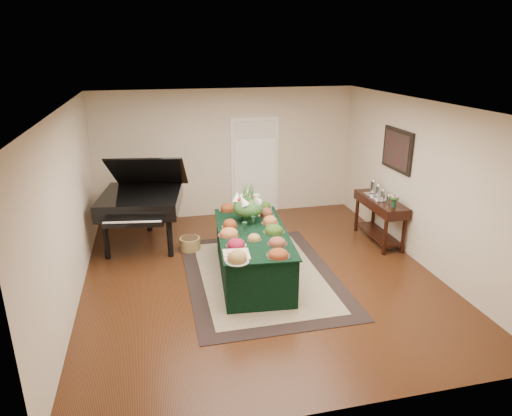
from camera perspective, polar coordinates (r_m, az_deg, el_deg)
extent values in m
plane|color=black|center=(7.45, 0.53, -8.39)|extent=(6.00, 6.00, 0.00)
cube|color=black|center=(7.44, 0.60, -8.39)|extent=(2.35, 3.29, 0.01)
cube|color=#C6B594|center=(7.44, 0.60, -8.35)|extent=(1.88, 2.82, 0.01)
cube|color=white|center=(9.93, -0.15, 5.28)|extent=(1.05, 0.04, 2.10)
cube|color=white|center=(9.92, -0.12, 4.97)|extent=(0.90, 0.06, 2.00)
cube|color=black|center=(7.26, -0.44, -5.83)|extent=(1.20, 2.27, 0.76)
cube|color=black|center=(7.10, -0.45, -3.02)|extent=(1.26, 2.34, 0.02)
cylinder|color=silver|center=(6.28, 2.80, -6.00)|extent=(0.34, 0.34, 0.01)
ellipsoid|color=brown|center=(6.26, 2.81, -5.67)|extent=(0.28, 0.28, 0.07)
cylinder|color=silver|center=(8.01, -3.55, -0.26)|extent=(0.31, 0.31, 0.01)
ellipsoid|color=brown|center=(8.00, -3.56, 0.06)|extent=(0.26, 0.26, 0.08)
cylinder|color=silver|center=(7.26, -3.27, -2.39)|extent=(0.27, 0.27, 0.01)
ellipsoid|color=brown|center=(7.24, -3.28, -2.00)|extent=(0.22, 0.22, 0.09)
cylinder|color=silver|center=(7.41, 1.76, -1.92)|extent=(0.28, 0.28, 0.01)
ellipsoid|color=#C76F3A|center=(7.39, 1.76, -1.55)|extent=(0.23, 0.23, 0.09)
cylinder|color=silver|center=(7.06, 2.25, -3.03)|extent=(0.35, 0.35, 0.01)
ellipsoid|color=#355C17|center=(7.04, 2.25, -2.66)|extent=(0.29, 0.29, 0.09)
cylinder|color=#ABB5AB|center=(6.13, -2.36, -6.66)|extent=(0.32, 0.32, 0.01)
ellipsoid|color=#AE8845|center=(6.10, -2.37, -6.13)|extent=(0.27, 0.27, 0.11)
cylinder|color=silver|center=(7.74, 1.30, -0.95)|extent=(0.28, 0.28, 0.01)
ellipsoid|color=brown|center=(7.72, 1.31, -0.56)|extent=(0.23, 0.23, 0.10)
cylinder|color=silver|center=(6.65, 2.68, -4.51)|extent=(0.30, 0.30, 0.01)
ellipsoid|color=brown|center=(6.63, 2.69, -4.18)|extent=(0.25, 0.25, 0.07)
cylinder|color=silver|center=(6.59, -2.50, -4.71)|extent=(0.31, 0.31, 0.01)
ellipsoid|color=maroon|center=(6.58, -2.51, -4.39)|extent=(0.26, 0.26, 0.07)
cylinder|color=silver|center=(6.78, -0.24, -3.98)|extent=(0.23, 0.23, 0.01)
ellipsoid|color=#AE8845|center=(6.77, -0.24, -3.68)|extent=(0.19, 0.19, 0.07)
cylinder|color=silver|center=(7.94, -1.37, -0.42)|extent=(0.32, 0.32, 0.01)
ellipsoid|color=#D7BB86|center=(7.93, -1.38, -0.10)|extent=(0.26, 0.26, 0.08)
cylinder|color=silver|center=(6.96, -3.40, -3.40)|extent=(0.34, 0.34, 0.01)
ellipsoid|color=#C76F3A|center=(6.94, -3.41, -3.05)|extent=(0.28, 0.28, 0.08)
cylinder|color=silver|center=(8.08, 1.11, -0.06)|extent=(0.25, 0.25, 0.01)
ellipsoid|color=#355C17|center=(8.07, 1.12, 0.28)|extent=(0.21, 0.21, 0.09)
cube|color=tan|center=(6.31, -2.46, -5.82)|extent=(0.39, 0.39, 0.02)
ellipsoid|color=beige|center=(6.32, -3.05, -5.31)|extent=(0.14, 0.14, 0.08)
ellipsoid|color=beige|center=(6.36, -1.80, -5.20)|extent=(0.12, 0.12, 0.07)
cube|color=yellow|center=(6.23, -1.94, -5.82)|extent=(0.10, 0.09, 0.05)
cylinder|color=#163721|center=(7.48, -0.99, -0.93)|extent=(0.19, 0.19, 0.19)
ellipsoid|color=#2B5823|center=(7.44, -0.99, 0.08)|extent=(0.50, 0.50, 0.32)
cylinder|color=black|center=(8.28, -18.25, -3.81)|extent=(0.10, 0.10, 0.69)
cylinder|color=black|center=(8.09, -10.72, -3.70)|extent=(0.10, 0.10, 0.69)
cylinder|color=black|center=(9.31, -13.29, -0.77)|extent=(0.10, 0.10, 0.69)
cube|color=black|center=(8.54, -14.16, 0.87)|extent=(1.60, 1.68, 0.30)
cube|color=black|center=(7.80, -15.07, -1.79)|extent=(1.01, 0.37, 0.10)
cube|color=black|center=(8.52, -13.28, 4.39)|extent=(1.48, 1.27, 0.77)
cylinder|color=olive|center=(8.37, -8.24, -4.46)|extent=(0.37, 0.37, 0.23)
cylinder|color=black|center=(8.32, 15.82, -3.56)|extent=(0.07, 0.07, 0.66)
cylinder|color=black|center=(8.50, 17.95, -3.30)|extent=(0.07, 0.07, 0.66)
cylinder|color=black|center=(9.27, 12.48, -0.89)|extent=(0.07, 0.07, 0.66)
cylinder|color=black|center=(9.42, 14.46, -0.71)|extent=(0.07, 0.07, 0.66)
cube|color=black|center=(8.73, 15.33, 0.53)|extent=(0.45, 1.36, 0.18)
cube|color=black|center=(8.94, 14.99, -3.13)|extent=(0.38, 1.20, 0.03)
cube|color=silver|center=(8.80, 15.01, 1.39)|extent=(0.34, 0.58, 0.02)
cylinder|color=#163721|center=(8.32, 16.84, 0.55)|extent=(0.08, 0.08, 0.12)
ellipsoid|color=pink|center=(8.28, 16.92, 1.29)|extent=(0.19, 0.19, 0.12)
cube|color=black|center=(8.58, 17.26, 6.95)|extent=(0.04, 0.95, 0.75)
cube|color=#481321|center=(8.57, 17.11, 6.95)|extent=(0.01, 0.82, 0.62)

